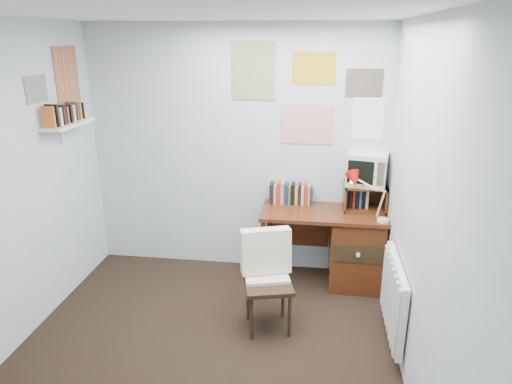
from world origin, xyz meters
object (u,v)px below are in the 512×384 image
at_px(desk_chair, 268,285).
at_px(desk, 350,246).
at_px(crt_tv, 368,167).
at_px(desk_lamp, 385,202).
at_px(wall_shelf, 68,124).
at_px(radiator, 394,298).
at_px(tv_riser, 365,197).

bearing_deg(desk_chair, desk, 35.46).
relative_size(desk_chair, crt_tv, 2.26).
relative_size(desk, desk_lamp, 3.12).
bearing_deg(wall_shelf, desk_chair, -14.36).
bearing_deg(wall_shelf, radiator, -10.89).
height_order(desk_lamp, wall_shelf, wall_shelf).
bearing_deg(desk, crt_tv, 45.55).
height_order(desk_chair, tv_riser, tv_riser).
bearing_deg(desk, radiator, -72.76).
xyz_separation_m(desk_chair, crt_tv, (0.84, 0.99, 0.77)).
distance_m(desk, radiator, 0.97).
xyz_separation_m(tv_riser, crt_tv, (0.01, 0.02, 0.30)).
height_order(desk_chair, radiator, desk_chair).
bearing_deg(tv_riser, desk_lamp, -64.90).
bearing_deg(crt_tv, desk_lamp, -54.76).
xyz_separation_m(desk, desk_lamp, (0.26, -0.20, 0.55)).
relative_size(desk_lamp, wall_shelf, 0.62).
bearing_deg(radiator, wall_shelf, 169.11).
distance_m(radiator, wall_shelf, 3.15).
distance_m(desk_lamp, wall_shelf, 2.92).
relative_size(tv_riser, radiator, 0.50).
height_order(desk, wall_shelf, wall_shelf).
bearing_deg(crt_tv, desk, -121.57).
bearing_deg(desk_chair, desk_lamp, 19.20).
distance_m(desk, tv_riser, 0.51).
bearing_deg(desk_lamp, radiator, -74.59).
xyz_separation_m(desk_lamp, wall_shelf, (-2.83, -0.18, 0.67)).
height_order(desk, desk_chair, desk_chair).
distance_m(desk_chair, crt_tv, 1.51).
bearing_deg(desk, desk_lamp, -37.04).
height_order(desk_lamp, tv_riser, desk_lamp).
xyz_separation_m(desk, desk_chair, (-0.71, -0.86, 0.00)).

